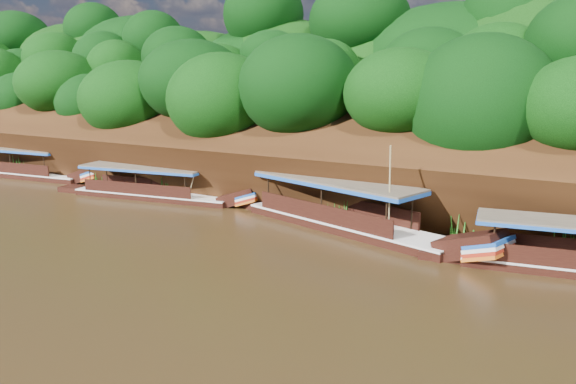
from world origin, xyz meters
name	(u,v)px	position (x,y,z in m)	size (l,w,h in m)	color
ground	(243,269)	(0.00, 0.00, 0.00)	(160.00, 160.00, 0.00)	black
riverbank	(411,160)	(-0.01, 22.73, 1.89)	(120.00, 30.06, 19.40)	black
boat_1	(357,222)	(1.99, 7.91, 0.61)	(15.71, 6.31, 5.60)	black
boat_2	(162,192)	(-12.84, 8.71, 0.49)	(14.01, 4.06, 4.74)	black
boat_3	(34,171)	(-27.59, 9.35, 0.55)	(13.67, 3.69, 2.87)	black
reeds	(289,201)	(-3.22, 9.51, 0.86)	(51.53, 2.29, 1.96)	#266A1A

